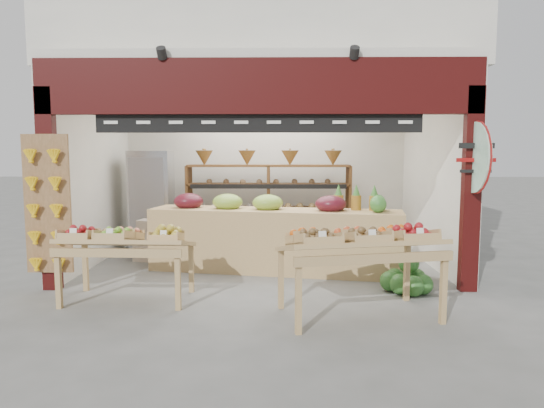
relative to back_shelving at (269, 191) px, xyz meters
The scene contains 11 objects.
ground 1.95m from the back_shelving, 92.56° to the right, with size 60.00×60.00×0.00m, color #63635E.
shop_structure 2.81m from the back_shelving, 166.46° to the left, with size 6.36×5.12×5.40m.
banana_board 3.94m from the back_shelving, 135.32° to the right, with size 0.60×0.15×1.80m.
gift_sign 3.88m from the back_shelving, 45.67° to the right, with size 0.04×0.93×0.92m.
back_shelving is the anchor object (origin of this frame).
refrigerator 2.14m from the back_shelving, behind, with size 0.72×0.72×1.85m, color silver.
cardboard_stack 2.15m from the back_shelving, 152.57° to the right, with size 1.06×0.77×0.69m.
mid_counter 1.72m from the back_shelving, 86.06° to the right, with size 3.89×1.39×1.18m.
display_table_left 3.57m from the back_shelving, 119.66° to the right, with size 1.54×0.89×0.98m.
display_table_right 3.83m from the back_shelving, 73.61° to the right, with size 1.85×1.27×1.07m.
watermelon_pile 3.43m from the back_shelving, 55.65° to the right, with size 0.65×0.65×0.51m.
Camera 1 is at (0.27, -7.33, 1.81)m, focal length 32.00 mm.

